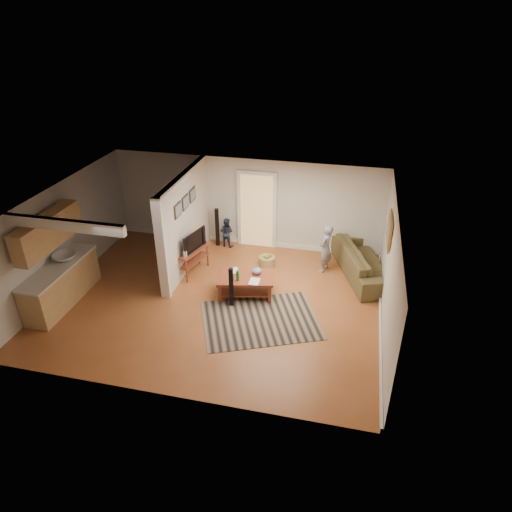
# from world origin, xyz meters

# --- Properties ---
(ground) EXTENTS (7.50, 7.50, 0.00)m
(ground) POSITION_xyz_m (0.00, 0.00, 0.00)
(ground) COLOR brown
(ground) RESTS_ON ground
(room_shell) EXTENTS (7.54, 6.02, 2.52)m
(room_shell) POSITION_xyz_m (-1.07, 0.43, 1.46)
(room_shell) COLOR silver
(room_shell) RESTS_ON ground
(area_rug) EXTENTS (2.99, 2.64, 0.01)m
(area_rug) POSITION_xyz_m (1.16, -0.49, 0.01)
(area_rug) COLOR black
(area_rug) RESTS_ON ground
(sofa) EXTENTS (1.81, 2.70, 0.73)m
(sofa) POSITION_xyz_m (3.30, 1.98, 0.00)
(sofa) COLOR #413D20
(sofa) RESTS_ON ground
(coffee_table) EXTENTS (1.43, 1.01, 0.77)m
(coffee_table) POSITION_xyz_m (0.62, 0.41, 0.40)
(coffee_table) COLOR #602316
(coffee_table) RESTS_ON ground
(tv_console) EXTENTS (0.68, 1.15, 0.93)m
(tv_console) POSITION_xyz_m (-0.94, 1.08, 0.62)
(tv_console) COLOR #602316
(tv_console) RESTS_ON ground
(speaker_left) EXTENTS (0.11, 0.11, 0.97)m
(speaker_left) POSITION_xyz_m (0.40, -0.08, 0.49)
(speaker_left) COLOR black
(speaker_left) RESTS_ON ground
(speaker_right) EXTENTS (0.14, 0.14, 1.11)m
(speaker_right) POSITION_xyz_m (-0.79, 2.70, 0.56)
(speaker_right) COLOR black
(speaker_right) RESTS_ON ground
(toy_basket) EXTENTS (0.42, 0.42, 0.38)m
(toy_basket) POSITION_xyz_m (0.83, 1.83, 0.16)
(toy_basket) COLOR olive
(toy_basket) RESTS_ON ground
(child) EXTENTS (0.45, 0.54, 1.28)m
(child) POSITION_xyz_m (2.31, 1.95, 0.00)
(child) COLOR gray
(child) RESTS_ON ground
(toddler) EXTENTS (0.47, 0.40, 0.85)m
(toddler) POSITION_xyz_m (-0.53, 2.70, 0.00)
(toddler) COLOR #202A43
(toddler) RESTS_ON ground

